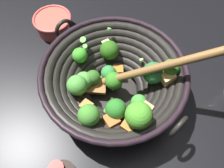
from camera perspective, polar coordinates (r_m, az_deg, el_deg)
name	(u,v)px	position (r m, az deg, el deg)	size (l,w,h in m)	color
ground_plane	(114,93)	(0.61, 0.40, -2.20)	(4.00, 4.00, 0.00)	black
wok	(114,79)	(0.55, 0.54, 1.17)	(0.35, 0.41, 0.22)	black
prep_bowl	(53,23)	(0.75, -14.49, 14.55)	(0.12, 0.12, 0.05)	#D15647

